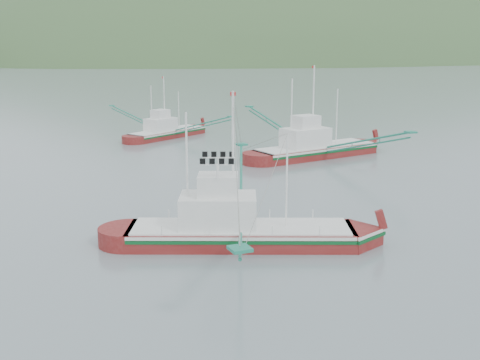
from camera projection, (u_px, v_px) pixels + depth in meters
name	position (u px, v px, depth m)	size (l,w,h in m)	color
ground	(274.00, 242.00, 41.95)	(1200.00, 1200.00, 0.00)	slate
main_boat	(239.00, 212.00, 40.97)	(15.85, 26.73, 11.36)	maroon
bg_boat_far	(166.00, 124.00, 87.67)	(15.45, 21.83, 9.56)	maroon
bg_boat_right	(315.00, 141.00, 72.63)	(16.65, 29.07, 11.85)	maroon
headland_right	(300.00, 58.00, 519.41)	(684.00, 432.00, 306.00)	#35532A
ridge_distant	(32.00, 57.00, 554.59)	(960.00, 400.00, 240.00)	slate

